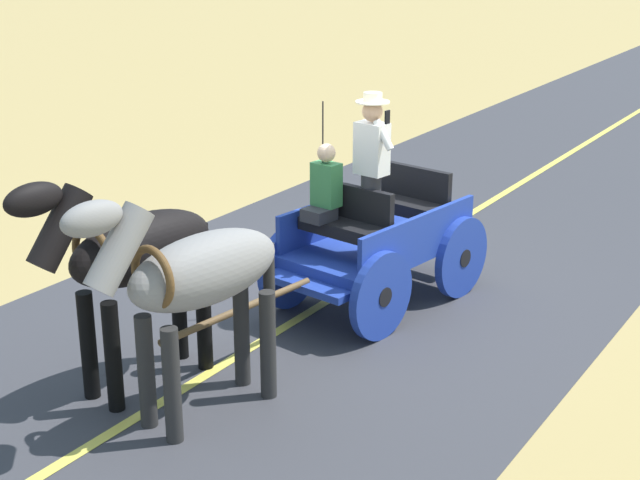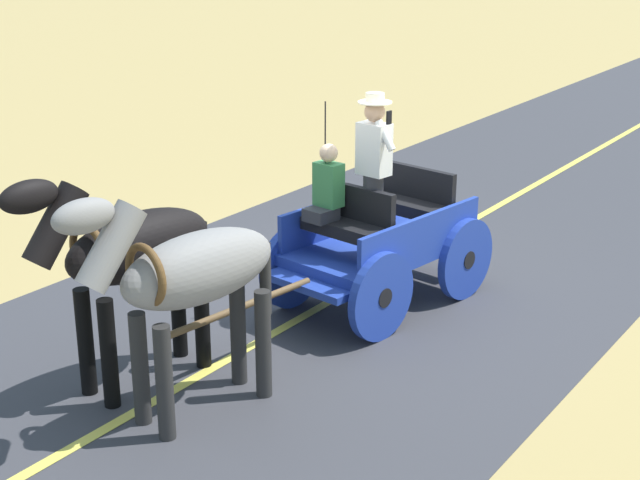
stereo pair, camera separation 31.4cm
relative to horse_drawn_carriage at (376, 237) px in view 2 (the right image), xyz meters
The scene contains 6 objects.
ground_plane 0.96m from the horse_drawn_carriage, 24.89° to the right, with size 200.00×200.00×0.00m, color tan.
road_surface 0.95m from the horse_drawn_carriage, 24.89° to the right, with size 6.15×160.00×0.01m, color #38383D.
road_centre_stripe 0.95m from the horse_drawn_carriage, 24.89° to the right, with size 0.12×160.00×0.00m, color #DBCC4C.
horse_drawn_carriage is the anchor object (origin of this frame).
horse_near_side 3.10m from the horse_drawn_carriage, 89.89° to the left, with size 0.85×2.15×2.21m.
horse_off_side 3.10m from the horse_drawn_carriage, 74.19° to the left, with size 0.77×2.15×2.21m.
Camera 2 is at (-5.64, 8.74, 4.25)m, focal length 52.54 mm.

